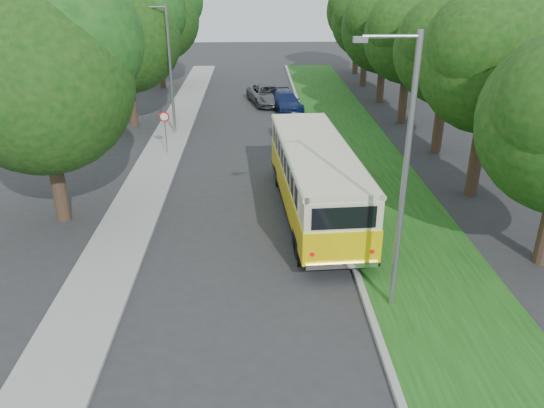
{
  "coord_description": "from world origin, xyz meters",
  "views": [
    {
      "loc": [
        0.27,
        -15.67,
        9.36
      ],
      "look_at": [
        0.87,
        1.91,
        1.5
      ],
      "focal_mm": 35.0,
      "sensor_mm": 36.0,
      "label": 1
    }
  ],
  "objects_px": {
    "lamppost_near": "(402,172)",
    "car_white": "(300,127)",
    "car_blue": "(286,102)",
    "car_silver": "(296,133)",
    "lamppost_far": "(168,66)",
    "vintage_bus": "(315,181)",
    "car_grey": "(267,95)"
  },
  "relations": [
    {
      "from": "lamppost_near",
      "to": "car_white",
      "type": "relative_size",
      "value": 2.01
    },
    {
      "from": "lamppost_near",
      "to": "car_blue",
      "type": "height_order",
      "value": "lamppost_near"
    },
    {
      "from": "car_silver",
      "to": "lamppost_near",
      "type": "bearing_deg",
      "value": -95.8
    },
    {
      "from": "lamppost_near",
      "to": "car_white",
      "type": "xyz_separation_m",
      "value": [
        -1.21,
        17.5,
        -3.71
      ]
    },
    {
      "from": "lamppost_far",
      "to": "car_blue",
      "type": "bearing_deg",
      "value": 38.12
    },
    {
      "from": "lamppost_near",
      "to": "car_white",
      "type": "bearing_deg",
      "value": 93.94
    },
    {
      "from": "lamppost_far",
      "to": "car_silver",
      "type": "xyz_separation_m",
      "value": [
        7.34,
        -2.49,
        -3.36
      ]
    },
    {
      "from": "vintage_bus",
      "to": "car_white",
      "type": "distance_m",
      "value": 10.99
    },
    {
      "from": "lamppost_near",
      "to": "car_silver",
      "type": "distance_m",
      "value": 16.49
    },
    {
      "from": "lamppost_near",
      "to": "car_white",
      "type": "height_order",
      "value": "lamppost_near"
    },
    {
      "from": "car_silver",
      "to": "car_blue",
      "type": "distance_m",
      "value": 8.16
    },
    {
      "from": "lamppost_near",
      "to": "car_grey",
      "type": "height_order",
      "value": "lamppost_near"
    },
    {
      "from": "lamppost_far",
      "to": "car_white",
      "type": "height_order",
      "value": "lamppost_far"
    },
    {
      "from": "car_blue",
      "to": "car_grey",
      "type": "bearing_deg",
      "value": 110.41
    },
    {
      "from": "car_silver",
      "to": "car_white",
      "type": "xyz_separation_m",
      "value": [
        0.36,
        1.49,
        -0.1
      ]
    },
    {
      "from": "car_grey",
      "to": "car_silver",
      "type": "bearing_deg",
      "value": -94.74
    },
    {
      "from": "lamppost_far",
      "to": "car_white",
      "type": "xyz_separation_m",
      "value": [
        7.7,
        -1.0,
        -3.46
      ]
    },
    {
      "from": "car_silver",
      "to": "car_grey",
      "type": "height_order",
      "value": "car_silver"
    },
    {
      "from": "lamppost_far",
      "to": "car_white",
      "type": "distance_m",
      "value": 8.5
    },
    {
      "from": "car_white",
      "to": "car_grey",
      "type": "relative_size",
      "value": 0.81
    },
    {
      "from": "car_white",
      "to": "lamppost_near",
      "type": "bearing_deg",
      "value": -68.12
    },
    {
      "from": "vintage_bus",
      "to": "car_white",
      "type": "height_order",
      "value": "vintage_bus"
    },
    {
      "from": "car_blue",
      "to": "car_grey",
      "type": "distance_m",
      "value": 2.43
    },
    {
      "from": "lamppost_far",
      "to": "car_grey",
      "type": "relative_size",
      "value": 1.52
    },
    {
      "from": "vintage_bus",
      "to": "car_white",
      "type": "relative_size",
      "value": 2.59
    },
    {
      "from": "lamppost_far",
      "to": "vintage_bus",
      "type": "xyz_separation_m",
      "value": [
        7.39,
        -11.95,
        -2.58
      ]
    },
    {
      "from": "lamppost_near",
      "to": "lamppost_far",
      "type": "relative_size",
      "value": 1.07
    },
    {
      "from": "lamppost_near",
      "to": "lamppost_far",
      "type": "distance_m",
      "value": 20.53
    },
    {
      "from": "car_white",
      "to": "car_blue",
      "type": "height_order",
      "value": "car_white"
    },
    {
      "from": "car_grey",
      "to": "car_white",
      "type": "bearing_deg",
      "value": -91.15
    },
    {
      "from": "vintage_bus",
      "to": "car_blue",
      "type": "xyz_separation_m",
      "value": [
        -0.16,
        17.62,
        -0.9
      ]
    },
    {
      "from": "car_white",
      "to": "car_grey",
      "type": "bearing_deg",
      "value": 119.34
    }
  ]
}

